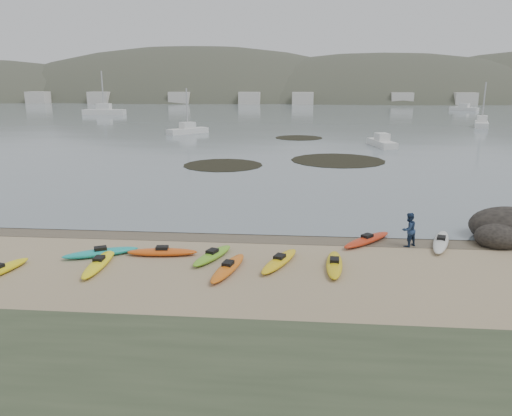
# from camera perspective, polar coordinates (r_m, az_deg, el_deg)

# --- Properties ---
(ground) EXTENTS (600.00, 600.00, 0.00)m
(ground) POSITION_cam_1_polar(r_m,az_deg,el_deg) (26.62, 0.00, -3.13)
(ground) COLOR tan
(ground) RESTS_ON ground
(wet_sand) EXTENTS (60.00, 60.00, 0.00)m
(wet_sand) POSITION_cam_1_polar(r_m,az_deg,el_deg) (26.34, -0.06, -3.32)
(wet_sand) COLOR brown
(wet_sand) RESTS_ON ground
(water) EXTENTS (1200.00, 1200.00, 0.00)m
(water) POSITION_cam_1_polar(r_m,az_deg,el_deg) (325.39, 4.83, 13.00)
(water) COLOR slate
(water) RESTS_ON ground
(kayaks) EXTENTS (23.07, 9.46, 0.34)m
(kayaks) POSITION_cam_1_polar(r_m,az_deg,el_deg) (23.07, -5.54, -5.57)
(kayaks) COLOR teal
(kayaks) RESTS_ON ground
(person_east) EXTENTS (1.06, 1.02, 1.72)m
(person_east) POSITION_cam_1_polar(r_m,az_deg,el_deg) (25.76, 17.05, -2.39)
(person_east) COLOR navy
(person_east) RESTS_ON ground
(kelp_mats) EXTENTS (19.87, 31.15, 0.04)m
(kelp_mats) POSITION_cam_1_polar(r_m,az_deg,el_deg) (55.06, 4.56, 6.04)
(kelp_mats) COLOR black
(kelp_mats) RESTS_ON water
(moored_boats) EXTENTS (98.01, 83.24, 1.37)m
(moored_boats) POSITION_cam_1_polar(r_m,az_deg,el_deg) (104.94, 1.15, 10.38)
(moored_boats) COLOR silver
(moored_boats) RESTS_ON ground
(far_hills) EXTENTS (550.00, 135.00, 80.00)m
(far_hills) POSITION_cam_1_polar(r_m,az_deg,el_deg) (223.66, 14.77, 7.84)
(far_hills) COLOR #384235
(far_hills) RESTS_ON ground
(far_town) EXTENTS (199.00, 5.00, 4.00)m
(far_town) POSITION_cam_1_polar(r_m,az_deg,el_deg) (170.43, 6.51, 12.34)
(far_town) COLOR beige
(far_town) RESTS_ON ground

